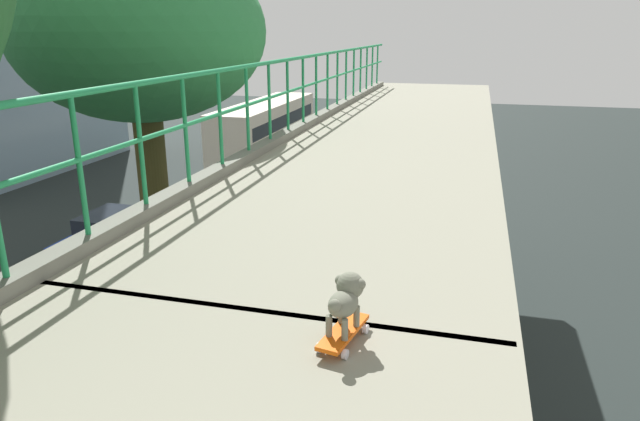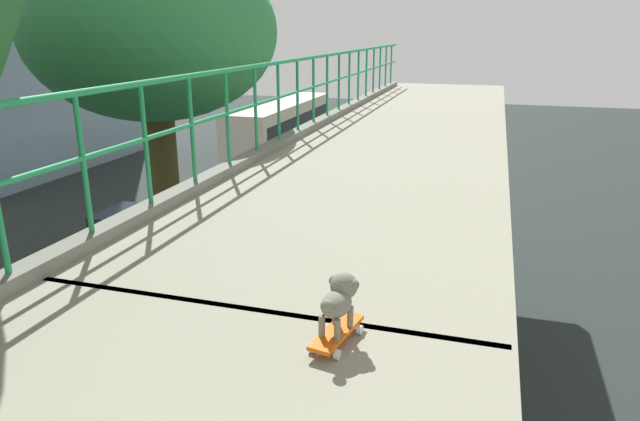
% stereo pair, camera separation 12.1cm
% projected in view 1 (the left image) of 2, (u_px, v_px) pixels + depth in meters
% --- Properties ---
extents(car_yellow_cab_fifth, '(1.90, 4.30, 1.55)m').
position_uv_depth(car_yellow_cab_fifth, '(169.00, 286.00, 15.55)').
color(car_yellow_cab_fifth, yellow).
rests_on(car_yellow_cab_fifth, ground).
extents(car_blue_sixth, '(1.89, 4.04, 1.48)m').
position_uv_depth(car_blue_sixth, '(109.00, 235.00, 19.24)').
color(car_blue_sixth, navy).
rests_on(car_blue_sixth, ground).
extents(car_silver_seventh, '(1.90, 4.49, 1.38)m').
position_uv_depth(car_silver_seventh, '(256.00, 209.00, 22.19)').
color(car_silver_seventh, '#AFB2C0').
rests_on(car_silver_seventh, ground).
extents(city_bus, '(2.71, 11.55, 3.28)m').
position_uv_depth(city_bus, '(266.00, 127.00, 33.55)').
color(city_bus, beige).
rests_on(city_bus, ground).
extents(roadside_tree_mid, '(4.27, 4.27, 8.86)m').
position_uv_depth(roadside_tree_mid, '(140.00, 39.00, 9.63)').
color(roadside_tree_mid, '#4B421F').
rests_on(roadside_tree_mid, ground).
extents(toy_skateboard, '(0.24, 0.47, 0.08)m').
position_uv_depth(toy_skateboard, '(343.00, 333.00, 3.15)').
color(toy_skateboard, '#F2590B').
rests_on(toy_skateboard, overpass_deck).
extents(small_dog, '(0.20, 0.35, 0.31)m').
position_uv_depth(small_dog, '(346.00, 297.00, 3.11)').
color(small_dog, slate).
rests_on(small_dog, toy_skateboard).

